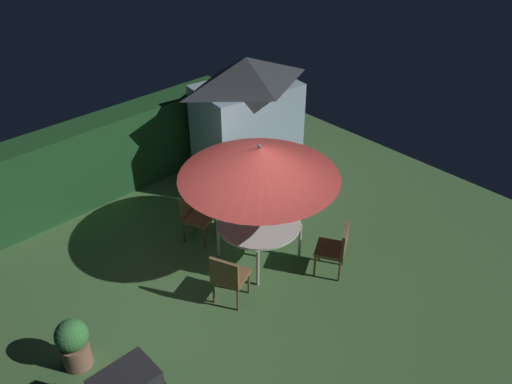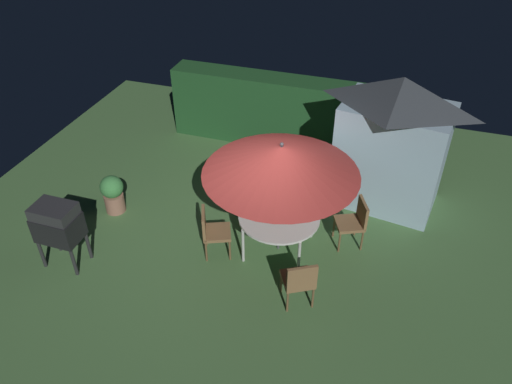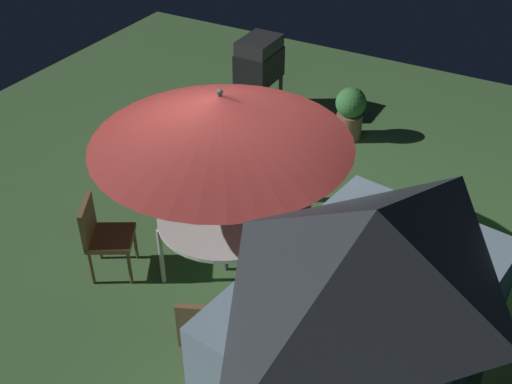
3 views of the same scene
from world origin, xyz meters
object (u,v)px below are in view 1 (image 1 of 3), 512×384
Objects in this scene: garden_shed at (247,120)px; chair_toward_house at (336,247)px; patio_umbrella at (259,162)px; chair_far_side at (195,213)px; patio_table at (259,224)px; potted_plant_by_shed at (73,343)px; chair_toward_hedge at (228,276)px; chair_near_shed at (286,191)px.

chair_toward_house is at bearing -106.81° from garden_shed.
patio_umbrella reaches higher than chair_far_side.
chair_toward_house is (0.63, -1.11, -0.16)m from patio_table.
patio_umbrella is at bearing -68.84° from chair_far_side.
chair_toward_house reaches higher than potted_plant_by_shed.
garden_shed is at bearing 21.83° from potted_plant_by_shed.
patio_umbrella reaches higher than chair_toward_hedge.
chair_toward_house reaches higher than patio_table.
chair_near_shed is at bearing 24.62° from patio_umbrella.
patio_table is at bearing -135.17° from patio_umbrella.
patio_umbrella is at bearing 23.07° from chair_toward_hedge.
patio_table is at bearing -128.11° from garden_shed.
patio_table is at bearing 119.74° from chair_toward_house.
chair_far_side is 1.00× the size of chair_toward_hedge.
chair_toward_hedge is (-1.05, -0.45, -1.33)m from patio_umbrella.
patio_table is 1.53× the size of chair_toward_house.
chair_near_shed is at bearing -19.99° from chair_far_side.
chair_near_shed is 1.00× the size of chair_toward_hedge.
patio_umbrella is at bearing -155.38° from chair_near_shed.
garden_shed is 3.69m from chair_toward_hedge.
garden_shed is at bearing 51.89° from patio_table.
chair_near_shed is (-0.38, -1.46, -0.80)m from garden_shed.
chair_far_side is 1.16× the size of potted_plant_by_shed.
patio_table is 1.15m from chair_toward_hedge.
chair_far_side is (-0.44, 1.15, -0.16)m from patio_table.
chair_near_shed is (1.20, 0.55, -1.33)m from patio_umbrella.
potted_plant_by_shed is at bearing -173.84° from chair_near_shed.
chair_toward_hedge is 1.16× the size of potted_plant_by_shed.
chair_toward_hedge is at bearing -136.89° from garden_shed.
patio_umbrella is at bearing -1.16° from potted_plant_by_shed.
chair_near_shed and chair_toward_hedge have the same top height.
chair_toward_house is at bearing -60.26° from patio_table.
chair_toward_house is (0.63, -1.11, -1.33)m from patio_umbrella.
garden_shed is at bearing 73.19° from chair_toward_house.
chair_toward_hedge is (-0.60, -1.60, 0.00)m from chair_far_side.
chair_toward_house is 1.16× the size of potted_plant_by_shed.
chair_far_side is (-2.02, -0.86, -0.80)m from garden_shed.
patio_umbrella reaches higher than patio_table.
chair_toward_house is (-0.94, -3.12, -0.80)m from garden_shed.
chair_near_shed is at bearing 23.90° from chair_toward_hedge.
garden_shed is 2.88× the size of chair_toward_hedge.
chair_toward_hedge is at bearing -110.75° from chair_far_side.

